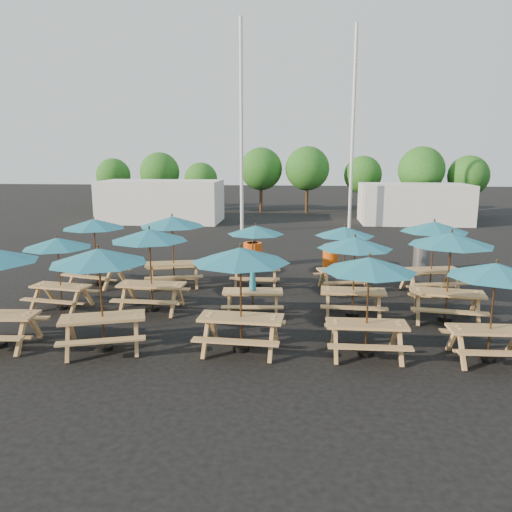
# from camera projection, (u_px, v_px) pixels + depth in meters

# --- Properties ---
(ground) EXTENTS (120.00, 120.00, 0.00)m
(ground) POSITION_uv_depth(u_px,v_px,m) (252.00, 299.00, 15.90)
(ground) COLOR black
(ground) RESTS_ON ground
(picnic_unit_1) EXTENTS (2.26, 2.26, 2.17)m
(picnic_unit_1) POSITION_uv_depth(u_px,v_px,m) (57.00, 247.00, 14.53)
(picnic_unit_1) COLOR #A17347
(picnic_unit_1) RESTS_ON ground
(picnic_unit_2) EXTENTS (2.63, 2.63, 2.37)m
(picnic_unit_2) POSITION_uv_depth(u_px,v_px,m) (94.00, 227.00, 17.23)
(picnic_unit_2) COLOR #A17347
(picnic_unit_2) RESTS_ON ground
(picnic_unit_3) EXTENTS (2.81, 2.81, 2.46)m
(picnic_unit_3) POSITION_uv_depth(u_px,v_px,m) (99.00, 262.00, 11.36)
(picnic_unit_3) COLOR #A17347
(picnic_unit_3) RESTS_ON ground
(picnic_unit_4) EXTENTS (2.29, 2.29, 2.46)m
(picnic_unit_4) POSITION_uv_depth(u_px,v_px,m) (150.00, 240.00, 14.32)
(picnic_unit_4) COLOR #A17347
(picnic_unit_4) RESTS_ON ground
(picnic_unit_5) EXTENTS (2.75, 2.75, 2.48)m
(picnic_unit_5) POSITION_uv_depth(u_px,v_px,m) (172.00, 225.00, 17.08)
(picnic_unit_5) COLOR #A17347
(picnic_unit_5) RESTS_ON ground
(picnic_unit_6) EXTENTS (2.39, 2.39, 2.49)m
(picnic_unit_6) POSITION_uv_depth(u_px,v_px,m) (241.00, 261.00, 11.32)
(picnic_unit_6) COLOR #A17347
(picnic_unit_6) RESTS_ON ground
(picnic_unit_7) EXTENTS (1.82, 1.62, 2.18)m
(picnic_unit_7) POSITION_uv_depth(u_px,v_px,m) (253.00, 285.00, 14.16)
(picnic_unit_7) COLOR #A17347
(picnic_unit_7) RESTS_ON ground
(picnic_unit_8) EXTENTS (2.02, 2.02, 2.16)m
(picnic_unit_8) POSITION_uv_depth(u_px,v_px,m) (256.00, 233.00, 17.11)
(picnic_unit_8) COLOR #A17347
(picnic_unit_8) RESTS_ON ground
(picnic_unit_9) EXTENTS (2.13, 2.13, 2.32)m
(picnic_unit_9) POSITION_uv_depth(u_px,v_px,m) (369.00, 270.00, 11.06)
(picnic_unit_9) COLOR #A17347
(picnic_unit_9) RESTS_ON ground
(picnic_unit_10) EXTENTS (2.18, 2.18, 2.31)m
(picnic_unit_10) POSITION_uv_depth(u_px,v_px,m) (355.00, 247.00, 13.83)
(picnic_unit_10) COLOR #A17347
(picnic_unit_10) RESTS_ON ground
(picnic_unit_11) EXTENTS (2.42, 2.42, 2.19)m
(picnic_unit_11) POSITION_uv_depth(u_px,v_px,m) (345.00, 235.00, 16.63)
(picnic_unit_11) COLOR #A17347
(picnic_unit_11) RESTS_ON ground
(picnic_unit_12) EXTENTS (2.10, 2.10, 2.26)m
(picnic_unit_12) POSITION_uv_depth(u_px,v_px,m) (495.00, 276.00, 10.76)
(picnic_unit_12) COLOR #A17347
(picnic_unit_12) RESTS_ON ground
(picnic_unit_13) EXTENTS (2.58, 2.58, 2.50)m
(picnic_unit_13) POSITION_uv_depth(u_px,v_px,m) (451.00, 244.00, 13.41)
(picnic_unit_13) COLOR #A17347
(picnic_unit_13) RESTS_ON ground
(picnic_unit_14) EXTENTS (2.57, 2.57, 2.41)m
(picnic_unit_14) POSITION_uv_depth(u_px,v_px,m) (434.00, 231.00, 16.24)
(picnic_unit_14) COLOR #A17347
(picnic_unit_14) RESTS_ON ground
(waste_bin_0) EXTENTS (0.62, 0.62, 0.99)m
(waste_bin_0) POSITION_uv_depth(u_px,v_px,m) (254.00, 255.00, 20.47)
(waste_bin_0) COLOR #DD500D
(waste_bin_0) RESTS_ON ground
(waste_bin_1) EXTENTS (0.62, 0.62, 0.99)m
(waste_bin_1) POSITION_uv_depth(u_px,v_px,m) (251.00, 254.00, 20.51)
(waste_bin_1) COLOR #DD500D
(waste_bin_1) RESTS_ON ground
(waste_bin_2) EXTENTS (0.62, 0.62, 0.99)m
(waste_bin_2) POSITION_uv_depth(u_px,v_px,m) (330.00, 257.00, 20.02)
(waste_bin_2) COLOR #DD500D
(waste_bin_2) RESTS_ON ground
(waste_bin_3) EXTENTS (0.62, 0.62, 0.99)m
(waste_bin_3) POSITION_uv_depth(u_px,v_px,m) (421.00, 260.00, 19.48)
(waste_bin_3) COLOR gray
(waste_bin_3) RESTS_ON ground
(mast_0) EXTENTS (0.20, 0.20, 12.00)m
(mast_0) POSITION_uv_depth(u_px,v_px,m) (241.00, 128.00, 28.55)
(mast_0) COLOR silver
(mast_0) RESTS_ON ground
(mast_1) EXTENTS (0.20, 0.20, 12.00)m
(mast_1) POSITION_uv_depth(u_px,v_px,m) (353.00, 129.00, 29.91)
(mast_1) COLOR silver
(mast_1) RESTS_ON ground
(event_tent_0) EXTENTS (8.00, 4.00, 2.80)m
(event_tent_0) POSITION_uv_depth(u_px,v_px,m) (161.00, 201.00, 33.91)
(event_tent_0) COLOR silver
(event_tent_0) RESTS_ON ground
(event_tent_1) EXTENTS (7.00, 4.00, 2.60)m
(event_tent_1) POSITION_uv_depth(u_px,v_px,m) (414.00, 204.00, 33.37)
(event_tent_1) COLOR silver
(event_tent_1) RESTS_ON ground
(tree_0) EXTENTS (2.80, 2.80, 4.24)m
(tree_0) POSITION_uv_depth(u_px,v_px,m) (113.00, 175.00, 41.25)
(tree_0) COLOR #382314
(tree_0) RESTS_ON ground
(tree_1) EXTENTS (3.11, 3.11, 4.72)m
(tree_1) POSITION_uv_depth(u_px,v_px,m) (160.00, 172.00, 39.48)
(tree_1) COLOR #382314
(tree_1) RESTS_ON ground
(tree_2) EXTENTS (2.59, 2.59, 3.93)m
(tree_2) POSITION_uv_depth(u_px,v_px,m) (201.00, 179.00, 39.04)
(tree_2) COLOR #382314
(tree_2) RESTS_ON ground
(tree_3) EXTENTS (3.36, 3.36, 5.09)m
(tree_3) POSITION_uv_depth(u_px,v_px,m) (261.00, 169.00, 39.50)
(tree_3) COLOR #382314
(tree_3) RESTS_ON ground
(tree_4) EXTENTS (3.41, 3.41, 5.17)m
(tree_4) POSITION_uv_depth(u_px,v_px,m) (307.00, 169.00, 38.71)
(tree_4) COLOR #382314
(tree_4) RESTS_ON ground
(tree_5) EXTENTS (2.94, 2.94, 4.45)m
(tree_5) POSITION_uv_depth(u_px,v_px,m) (363.00, 175.00, 38.82)
(tree_5) COLOR #382314
(tree_5) RESTS_ON ground
(tree_6) EXTENTS (3.38, 3.38, 5.13)m
(tree_6) POSITION_uv_depth(u_px,v_px,m) (421.00, 170.00, 36.63)
(tree_6) COLOR #382314
(tree_6) RESTS_ON ground
(tree_7) EXTENTS (2.95, 2.95, 4.48)m
(tree_7) POSITION_uv_depth(u_px,v_px,m) (468.00, 176.00, 36.44)
(tree_7) COLOR #382314
(tree_7) RESTS_ON ground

